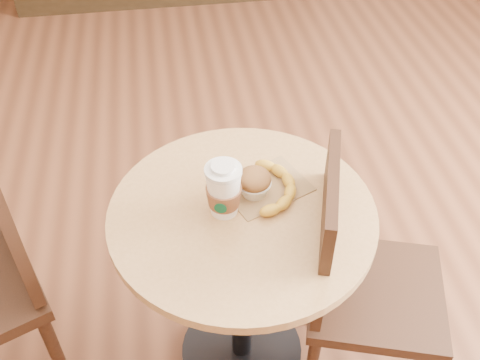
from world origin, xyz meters
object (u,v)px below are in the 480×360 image
at_px(cafe_table, 242,255).
at_px(chair_right, 357,280).
at_px(muffin, 254,183).
at_px(banana, 277,186).
at_px(coffee_cup, 224,191).

height_order(cafe_table, chair_right, chair_right).
bearing_deg(cafe_table, chair_right, -18.08).
xyz_separation_m(muffin, banana, (0.07, 0.00, -0.03)).
bearing_deg(coffee_cup, banana, 37.31).
height_order(cafe_table, muffin, muffin).
bearing_deg(chair_right, banana, 70.20).
distance_m(coffee_cup, muffin, 0.11).
xyz_separation_m(cafe_table, chair_right, (0.34, -0.11, -0.05)).
bearing_deg(banana, muffin, -165.30).
bearing_deg(chair_right, muffin, 77.61).
bearing_deg(muffin, chair_right, -30.03).
bearing_deg(banana, chair_right, -25.72).
xyz_separation_m(cafe_table, muffin, (0.04, 0.06, 0.24)).
xyz_separation_m(chair_right, banana, (-0.23, 0.17, 0.26)).
height_order(coffee_cup, muffin, coffee_cup).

